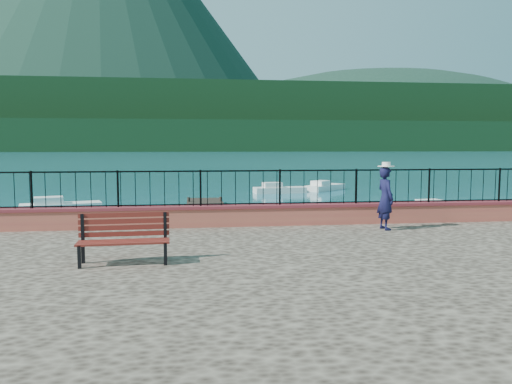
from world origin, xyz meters
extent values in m
plane|color=#19596B|center=(0.00, 0.00, 0.00)|extent=(2000.00, 2000.00, 0.00)
cube|color=#BB5C43|center=(0.00, 3.70, 1.49)|extent=(28.00, 0.46, 0.58)
cube|color=black|center=(0.00, 3.70, 2.25)|extent=(27.00, 0.05, 0.95)
cube|color=#2D231C|center=(-2.00, 12.00, 0.15)|extent=(2.00, 16.00, 0.30)
cube|color=black|center=(0.00, 300.00, 9.00)|extent=(900.00, 60.00, 18.00)
cube|color=black|center=(0.00, 360.00, 22.00)|extent=(900.00, 120.00, 44.00)
cone|color=#142D23|center=(-120.00, 700.00, 190.00)|extent=(560.00, 560.00, 380.00)
ellipsoid|color=#142D23|center=(220.00, 560.00, 0.00)|extent=(448.00, 384.00, 180.00)
cube|color=black|center=(-4.02, -0.49, 1.41)|extent=(1.71, 0.59, 0.42)
cube|color=maroon|center=(-4.03, -0.24, 1.88)|extent=(1.70, 0.15, 0.52)
imported|color=black|center=(2.34, 2.61, 2.04)|extent=(0.47, 0.66, 1.67)
cylinder|color=white|center=(2.34, 2.61, 2.93)|extent=(0.44, 0.44, 0.12)
cube|color=white|center=(-3.32, 12.33, 0.40)|extent=(3.68, 2.29, 0.80)
cube|color=silver|center=(3.90, 9.52, 0.40)|extent=(4.33, 3.38, 0.80)
cube|color=silver|center=(9.38, 13.08, 0.40)|extent=(3.41, 1.77, 0.80)
cube|color=silver|center=(-9.52, 17.08, 0.40)|extent=(4.20, 2.36, 0.80)
cube|color=silver|center=(3.62, 25.46, 0.40)|extent=(3.83, 1.68, 0.80)
cube|color=white|center=(7.45, 27.22, 0.40)|extent=(3.74, 3.58, 0.80)
camera|label=1|loc=(-2.76, -9.94, 3.42)|focal=35.00mm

